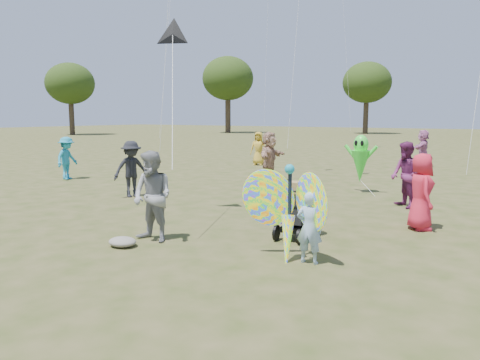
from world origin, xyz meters
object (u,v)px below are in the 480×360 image
object	(u,v)px
child_girl	(309,228)
crowd_b	(132,169)
crowd_a	(421,192)
crowd_j	(423,149)
crowd_g	(259,148)
crowd_e	(405,175)
alien_kite	(360,161)
crowd_d	(270,157)
crowd_i	(67,158)
butterfly_kite	(289,212)
jogging_stroller	(298,206)
adult_man	(153,197)

from	to	relation	value
child_girl	crowd_b	distance (m)	7.34
crowd_a	crowd_j	distance (m)	12.32
child_girl	crowd_g	size ratio (longest dim) A/B	0.74
child_girl	crowd_a	distance (m)	3.40
crowd_e	alien_kite	world-z (taller)	alien_kite
crowd_b	alien_kite	bearing A→B (deg)	-23.25
crowd_d	crowd_i	xyz separation A→B (m)	(-6.58, -3.27, -0.11)
crowd_e	alien_kite	distance (m)	2.36
crowd_g	butterfly_kite	distance (m)	14.43
crowd_j	jogging_stroller	world-z (taller)	crowd_j
crowd_e	crowd_b	bearing A→B (deg)	-111.20
crowd_d	crowd_g	size ratio (longest dim) A/B	1.13
crowd_b	crowd_g	distance (m)	9.44
crowd_j	child_girl	bearing A→B (deg)	10.30
crowd_a	crowd_b	world-z (taller)	crowd_b
jogging_stroller	child_girl	bearing A→B (deg)	-64.15
adult_man	crowd_e	distance (m)	6.57
adult_man	crowd_j	world-z (taller)	adult_man
child_girl	jogging_stroller	world-z (taller)	child_girl
crowd_a	crowd_i	size ratio (longest dim) A/B	1.01
crowd_a	crowd_b	xyz separation A→B (m)	(-7.75, -0.41, 0.02)
crowd_j	alien_kite	distance (m)	8.28
crowd_e	adult_man	bearing A→B (deg)	-70.08
adult_man	crowd_a	size ratio (longest dim) A/B	1.08
crowd_g	adult_man	bearing A→B (deg)	-82.81
jogging_stroller	crowd_d	bearing A→B (deg)	116.61
crowd_a	alien_kite	size ratio (longest dim) A/B	0.90
crowd_a	crowd_e	world-z (taller)	crowd_e
child_girl	jogging_stroller	bearing A→B (deg)	-64.89
crowd_d	crowd_i	distance (m)	7.35
crowd_d	jogging_stroller	xyz separation A→B (m)	(4.07, -6.20, -0.27)
butterfly_kite	crowd_e	bearing A→B (deg)	84.49
crowd_b	alien_kite	distance (m)	6.72
crowd_a	crowd_i	bearing A→B (deg)	56.64
crowd_e	jogging_stroller	distance (m)	4.24
jogging_stroller	butterfly_kite	distance (m)	1.40
adult_man	alien_kite	bearing A→B (deg)	80.82
crowd_b	crowd_e	size ratio (longest dim) A/B	0.96
child_girl	butterfly_kite	distance (m)	0.42
adult_man	crowd_b	distance (m)	4.97
adult_man	crowd_b	xyz separation A→B (m)	(-3.80, 3.19, -0.04)
child_girl	crowd_i	size ratio (longest dim) A/B	0.74
crowd_g	crowd_i	size ratio (longest dim) A/B	1.01
crowd_a	crowd_b	size ratio (longest dim) A/B	0.98
crowd_a	butterfly_kite	world-z (taller)	butterfly_kite
crowd_d	butterfly_kite	world-z (taller)	crowd_d
crowd_d	crowd_j	xyz separation A→B (m)	(3.45, 7.83, -0.04)
adult_man	crowd_g	xyz separation A→B (m)	(-5.12, 12.54, -0.06)
jogging_stroller	crowd_b	bearing A→B (deg)	158.88
child_girl	adult_man	size ratio (longest dim) A/B	0.68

